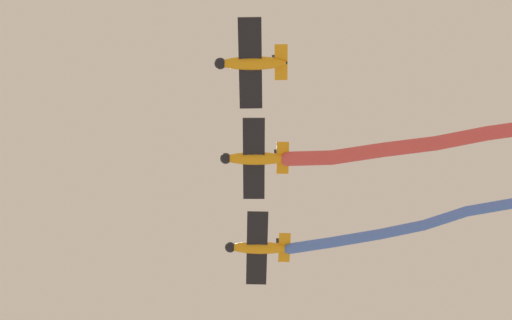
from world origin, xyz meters
The scene contains 5 objects.
airplane_lead centered at (-0.23, 2.20, 59.59)m, with size 5.51×4.98×1.52m.
smoke_trail_lead centered at (9.33, 11.03, 61.29)m, with size 17.65×14.29×4.12m.
airplane_left_wing centered at (4.80, -2.50, 59.89)m, with size 5.45×5.04×1.52m.
smoke_trail_left_wing centered at (17.15, 8.92, 60.85)m, with size 23.41×19.70×3.32m.
airplane_right_wing centered at (9.84, -7.20, 59.59)m, with size 5.42×5.08×1.52m.
Camera 1 is at (27.40, -22.23, 7.66)m, focal length 65.09 mm.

